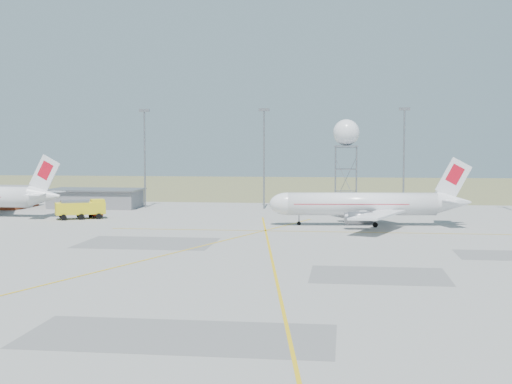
# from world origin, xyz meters

# --- Properties ---
(ground) EXTENTS (400.00, 400.00, 0.00)m
(ground) POSITION_xyz_m (0.00, 0.00, 0.00)
(ground) COLOR #A3A39E
(ground) RESTS_ON ground
(grass_strip) EXTENTS (400.00, 120.00, 0.03)m
(grass_strip) POSITION_xyz_m (0.00, 140.00, 0.01)
(grass_strip) COLOR #586437
(grass_strip) RESTS_ON ground
(building_grey) EXTENTS (19.00, 10.00, 3.90)m
(building_grey) POSITION_xyz_m (-45.00, 64.00, 1.97)
(building_grey) COLOR slate
(building_grey) RESTS_ON ground
(mast_a) EXTENTS (2.20, 0.50, 20.50)m
(mast_a) POSITION_xyz_m (-35.00, 66.00, 12.07)
(mast_a) COLOR gray
(mast_a) RESTS_ON ground
(mast_b) EXTENTS (2.20, 0.50, 20.50)m
(mast_b) POSITION_xyz_m (-10.00, 66.00, 12.07)
(mast_b) COLOR gray
(mast_b) RESTS_ON ground
(mast_c) EXTENTS (2.20, 0.50, 20.50)m
(mast_c) POSITION_xyz_m (18.00, 66.00, 12.07)
(mast_c) COLOR gray
(mast_c) RESTS_ON ground
(airliner_main) EXTENTS (32.99, 31.92, 11.23)m
(airliner_main) POSITION_xyz_m (9.74, 39.18, 3.44)
(airliner_main) COLOR white
(airliner_main) RESTS_ON ground
(radar_tower) EXTENTS (4.96, 4.96, 17.95)m
(radar_tower) POSITION_xyz_m (6.58, 58.06, 10.07)
(radar_tower) COLOR gray
(radar_tower) RESTS_ON ground
(fire_truck) EXTENTS (8.91, 6.51, 3.42)m
(fire_truck) POSITION_xyz_m (-39.97, 42.91, 1.64)
(fire_truck) COLOR yellow
(fire_truck) RESTS_ON ground
(baggage_tug) EXTENTS (2.31, 1.88, 1.75)m
(baggage_tug) POSITION_xyz_m (-38.36, 45.53, 0.66)
(baggage_tug) COLOR red
(baggage_tug) RESTS_ON ground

